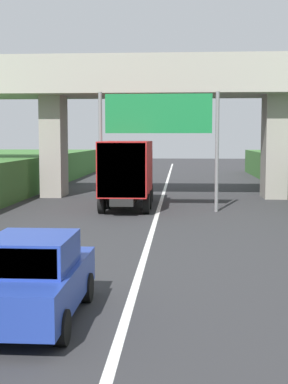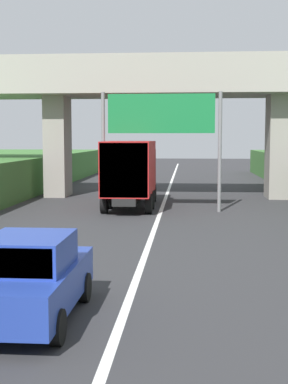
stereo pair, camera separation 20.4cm
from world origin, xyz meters
name	(u,v)px [view 1 (the left image)]	position (x,y,z in m)	size (l,w,h in m)	color
lane_centre_stripe	(157,214)	(0.00, 30.34, 0.00)	(0.20, 100.69, 0.01)	white
overpass_bridge	(163,92)	(0.00, 37.93, 6.35)	(40.00, 4.80, 8.33)	#9E998E
overhead_highway_sign	(158,122)	(0.00, 31.38, 4.35)	(5.88, 0.18, 5.83)	slate
truck_red	(128,170)	(-1.60, 32.65, 1.93)	(2.44, 7.30, 3.44)	black
car_blue	(34,278)	(-1.79, 15.07, 0.86)	(1.86, 4.10, 1.72)	#233D9E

